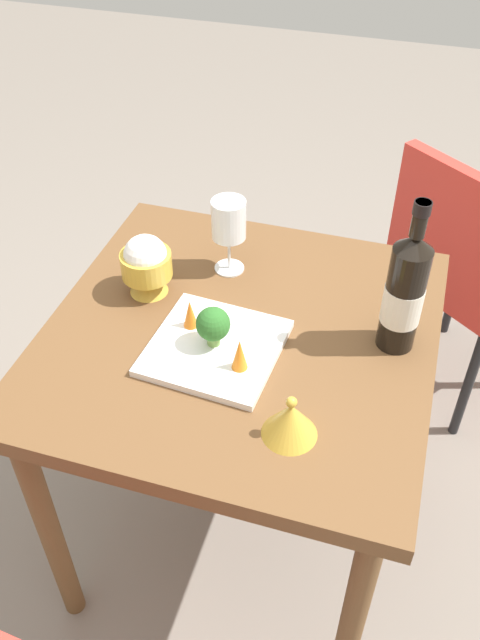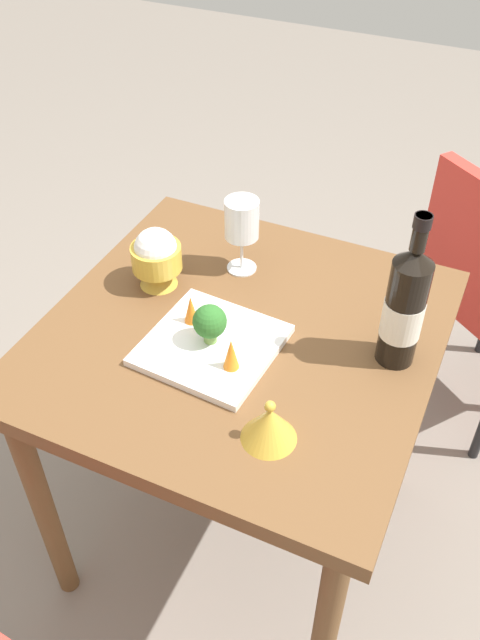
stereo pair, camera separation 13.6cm
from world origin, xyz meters
name	(u,v)px [view 1 (the left image)]	position (x,y,z in m)	size (l,w,h in m)	color
ground_plane	(240,526)	(0.00, 0.00, 0.00)	(8.00, 8.00, 0.00)	gray
dining_table	(240,365)	(0.00, 0.00, 0.64)	(0.79, 0.79, 0.75)	brown
chair_near_window	(462,264)	(0.46, 0.68, 0.53)	(0.56, 0.56, 0.85)	red
wine_bottle	(404,293)	(0.31, 0.06, 0.88)	(0.08, 0.08, 0.33)	black
wine_glass	(229,221)	(-0.08, 0.19, 0.87)	(0.08, 0.08, 0.18)	white
rice_bowl	(146,264)	(-0.23, 0.07, 0.82)	(0.11, 0.11, 0.14)	gold
rice_bowl_lid	(290,420)	(0.16, -0.23, 0.78)	(0.10, 0.10, 0.09)	gold
serving_plate	(215,348)	(-0.03, -0.07, 0.75)	(0.27, 0.27, 0.02)	white
broccoli_floret	(213,325)	(-0.03, -0.07, 0.81)	(0.07, 0.07, 0.09)	#729E4C
carrot_garnish_left	(190,313)	(-0.10, -0.03, 0.79)	(0.03, 0.03, 0.06)	orange
carrot_garnish_right	(240,354)	(0.03, -0.11, 0.80)	(0.03, 0.03, 0.07)	orange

